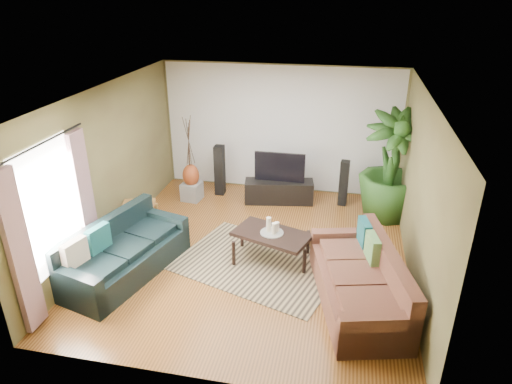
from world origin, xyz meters
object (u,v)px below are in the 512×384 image
(pedestal, at_px, (192,191))
(side_table, at_px, (139,220))
(potted_plant, at_px, (392,166))
(speaker_right, at_px, (344,183))
(vase, at_px, (191,175))
(coffee_table, at_px, (272,246))
(tv_stand, at_px, (279,191))
(speaker_left, at_px, (220,170))
(sofa_left, at_px, (125,250))
(television, at_px, (280,167))
(sofa_right, at_px, (358,277))

(pedestal, relative_size, side_table, 0.63)
(potted_plant, xyz_separation_m, side_table, (-4.39, -1.63, -0.75))
(speaker_right, distance_m, vase, 3.13)
(coffee_table, distance_m, side_table, 2.49)
(tv_stand, relative_size, speaker_left, 1.29)
(sofa_left, height_order, vase, sofa_left)
(television, height_order, potted_plant, potted_plant)
(sofa_left, height_order, television, television)
(sofa_left, distance_m, pedestal, 2.78)
(pedestal, xyz_separation_m, side_table, (-0.44, -1.59, 0.11))
(coffee_table, xyz_separation_m, speaker_left, (-1.52, 2.33, 0.29))
(sofa_right, distance_m, pedestal, 4.39)
(sofa_left, height_order, coffee_table, sofa_left)
(sofa_right, xyz_separation_m, tv_stand, (-1.59, 3.03, -0.19))
(sofa_left, bearing_deg, speaker_right, -30.26)
(speaker_left, height_order, speaker_right, speaker_left)
(tv_stand, distance_m, speaker_left, 1.35)
(tv_stand, relative_size, side_table, 2.36)
(vase, xyz_separation_m, side_table, (-0.44, -1.59, -0.25))
(vase, bearing_deg, television, 8.52)
(side_table, bearing_deg, vase, 74.68)
(sofa_left, xyz_separation_m, speaker_right, (3.23, 3.16, 0.05))
(speaker_right, height_order, potted_plant, potted_plant)
(pedestal, bearing_deg, tv_stand, 7.90)
(television, relative_size, speaker_left, 0.95)
(coffee_table, distance_m, vase, 2.81)
(vase, bearing_deg, side_table, -105.32)
(side_table, bearing_deg, sofa_left, -75.31)
(speaker_left, distance_m, side_table, 2.22)
(sofa_right, relative_size, television, 2.15)
(coffee_table, height_order, television, television)
(side_table, bearing_deg, speaker_left, 64.79)
(coffee_table, bearing_deg, potted_plant, 64.40)
(coffee_table, relative_size, side_table, 2.05)
(speaker_left, distance_m, vase, 0.64)
(vase, bearing_deg, speaker_right, 7.33)
(pedestal, bearing_deg, vase, 90.00)
(tv_stand, height_order, pedestal, tv_stand)
(coffee_table, relative_size, speaker_left, 1.12)
(television, relative_size, potted_plant, 0.49)
(coffee_table, distance_m, speaker_left, 2.80)
(speaker_left, relative_size, speaker_right, 1.14)
(sofa_right, xyz_separation_m, speaker_left, (-2.89, 3.18, 0.12))
(television, bearing_deg, coffee_table, -84.25)
(side_table, bearing_deg, potted_plant, 20.34)
(coffee_table, bearing_deg, tv_stand, 114.68)
(television, xyz_separation_m, speaker_right, (1.30, 0.13, -0.29))
(tv_stand, bearing_deg, vase, 178.50)
(sofa_right, distance_m, tv_stand, 3.43)
(tv_stand, bearing_deg, speaker_right, -2.85)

